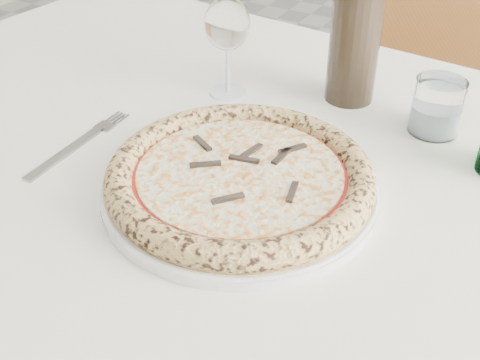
# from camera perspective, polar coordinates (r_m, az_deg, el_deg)

# --- Properties ---
(dining_table) EXTENTS (1.61, 1.05, 0.76)m
(dining_table) POSITION_cam_1_polar(r_m,az_deg,el_deg) (0.89, 3.17, -2.21)
(dining_table) COLOR brown
(dining_table) RESTS_ON floor
(chair_far) EXTENTS (0.46, 0.46, 0.93)m
(chair_far) POSITION_cam_1_polar(r_m,az_deg,el_deg) (1.65, 17.77, 9.00)
(chair_far) COLOR brown
(chair_far) RESTS_ON floor
(plate) EXTENTS (0.35, 0.35, 0.02)m
(plate) POSITION_cam_1_polar(r_m,az_deg,el_deg) (0.76, 0.00, -0.69)
(plate) COLOR white
(plate) RESTS_ON dining_table
(pizza) EXTENTS (0.34, 0.34, 0.04)m
(pizza) POSITION_cam_1_polar(r_m,az_deg,el_deg) (0.75, -0.00, 0.40)
(pizza) COLOR #E4A85C
(pizza) RESTS_ON plate
(fork) EXTENTS (0.03, 0.22, 0.00)m
(fork) POSITION_cam_1_polar(r_m,az_deg,el_deg) (0.89, -15.12, 3.28)
(fork) COLOR gray
(fork) RESTS_ON dining_table
(wine_glass) EXTENTS (0.07, 0.07, 0.16)m
(wine_glass) POSITION_cam_1_polar(r_m,az_deg,el_deg) (0.96, -1.23, 14.33)
(wine_glass) COLOR white
(wine_glass) RESTS_ON dining_table
(tumbler) EXTENTS (0.07, 0.07, 0.08)m
(tumbler) POSITION_cam_1_polar(r_m,az_deg,el_deg) (0.93, 18.12, 6.34)
(tumbler) COLOR white
(tumbler) RESTS_ON dining_table
(wine_bottle) EXTENTS (0.08, 0.08, 0.32)m
(wine_bottle) POSITION_cam_1_polar(r_m,az_deg,el_deg) (0.95, 11.07, 14.93)
(wine_bottle) COLOR black
(wine_bottle) RESTS_ON dining_table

